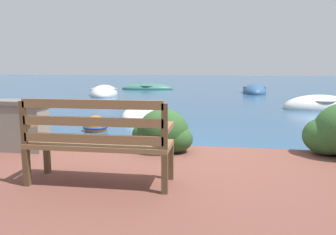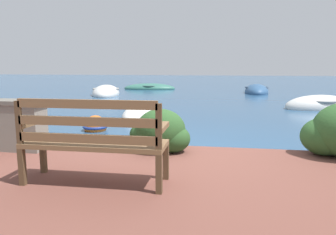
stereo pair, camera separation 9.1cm
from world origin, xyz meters
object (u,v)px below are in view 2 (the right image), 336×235
(rowboat_nearest, at_px, (143,114))
(rowboat_far, at_px, (106,93))
(rowboat_outer, at_px, (256,92))
(park_bench, at_px, (93,140))
(rowboat_distant, at_px, (150,88))
(rowboat_mid, at_px, (320,107))
(mooring_buoy, at_px, (95,127))

(rowboat_nearest, relative_size, rowboat_far, 0.88)
(rowboat_far, height_order, rowboat_outer, rowboat_far)
(rowboat_nearest, xyz_separation_m, rowboat_outer, (4.08, 8.41, 0.02))
(park_bench, xyz_separation_m, rowboat_distant, (-2.93, 16.18, -0.65))
(rowboat_mid, relative_size, rowboat_far, 0.84)
(park_bench, bearing_deg, rowboat_nearest, 100.41)
(rowboat_mid, xyz_separation_m, rowboat_distant, (-7.58, 7.75, -0.02))
(rowboat_mid, distance_m, mooring_buoy, 7.71)
(rowboat_nearest, relative_size, mooring_buoy, 4.82)
(park_bench, relative_size, mooring_buoy, 2.74)
(rowboat_nearest, distance_m, rowboat_mid, 6.04)
(rowboat_far, bearing_deg, rowboat_nearest, 15.11)
(rowboat_nearest, bearing_deg, rowboat_distant, 10.66)
(rowboat_mid, relative_size, rowboat_distant, 0.81)
(park_bench, height_order, rowboat_mid, park_bench)
(rowboat_nearest, relative_size, rowboat_outer, 1.05)
(rowboat_far, relative_size, mooring_buoy, 5.47)
(rowboat_far, distance_m, rowboat_distant, 4.24)
(park_bench, height_order, rowboat_outer, park_bench)
(park_bench, distance_m, mooring_buoy, 4.08)
(rowboat_outer, distance_m, mooring_buoy, 11.68)
(rowboat_outer, xyz_separation_m, mooring_buoy, (-4.66, -10.70, 0.02))
(rowboat_nearest, relative_size, rowboat_distant, 0.85)
(park_bench, relative_size, rowboat_nearest, 0.57)
(rowboat_outer, bearing_deg, rowboat_nearest, -22.89)
(park_bench, relative_size, rowboat_far, 0.50)
(rowboat_far, height_order, rowboat_distant, rowboat_far)
(park_bench, distance_m, rowboat_nearest, 6.15)
(rowboat_nearest, bearing_deg, rowboat_mid, -67.45)
(rowboat_nearest, bearing_deg, rowboat_far, 27.99)
(park_bench, bearing_deg, mooring_buoy, 113.42)
(rowboat_distant, bearing_deg, mooring_buoy, 90.35)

